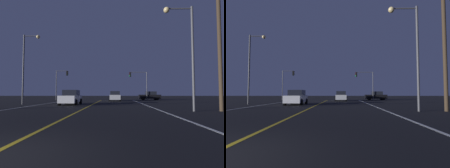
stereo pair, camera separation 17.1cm
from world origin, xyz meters
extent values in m
cube|color=silver|center=(6.08, 12.70, 0.00)|extent=(0.16, 37.41, 0.01)
cube|color=silver|center=(-6.08, 12.70, 0.00)|extent=(0.16, 37.41, 0.01)
cube|color=gold|center=(0.00, 12.70, 0.00)|extent=(0.16, 37.41, 0.01)
cylinder|color=black|center=(8.22, 32.10, 0.34)|extent=(0.68, 0.22, 0.68)
cylinder|color=black|center=(8.22, 33.90, 0.34)|extent=(0.68, 0.22, 0.68)
cylinder|color=black|center=(10.92, 32.10, 0.34)|extent=(0.68, 0.22, 0.68)
cylinder|color=black|center=(10.92, 33.90, 0.34)|extent=(0.68, 0.22, 0.68)
cube|color=black|center=(9.57, 33.00, 0.66)|extent=(4.30, 1.80, 0.80)
cube|color=black|center=(9.82, 33.00, 1.38)|extent=(2.10, 1.60, 0.64)
cube|color=red|center=(11.67, 32.40, 0.76)|extent=(0.08, 0.24, 0.16)
cube|color=red|center=(11.67, 33.60, 0.76)|extent=(0.08, 0.24, 0.16)
cylinder|color=black|center=(-1.58, 16.19, 0.34)|extent=(0.22, 0.68, 0.68)
cylinder|color=black|center=(-3.38, 16.19, 0.34)|extent=(0.22, 0.68, 0.68)
cylinder|color=black|center=(-1.58, 18.89, 0.34)|extent=(0.22, 0.68, 0.68)
cylinder|color=black|center=(-3.38, 18.89, 0.34)|extent=(0.22, 0.68, 0.68)
cube|color=silver|center=(-2.48, 17.54, 0.66)|extent=(1.80, 4.30, 0.80)
cube|color=black|center=(-2.48, 17.79, 1.38)|extent=(1.60, 2.10, 0.64)
cube|color=red|center=(-1.88, 19.64, 0.76)|extent=(0.24, 0.08, 0.16)
cube|color=red|center=(-3.08, 19.64, 0.76)|extent=(0.24, 0.08, 0.16)
cylinder|color=black|center=(1.77, 29.64, 0.34)|extent=(0.22, 0.68, 0.68)
cylinder|color=black|center=(3.57, 29.64, 0.34)|extent=(0.22, 0.68, 0.68)
cylinder|color=black|center=(1.77, 26.94, 0.34)|extent=(0.22, 0.68, 0.68)
cylinder|color=black|center=(3.57, 26.94, 0.34)|extent=(0.22, 0.68, 0.68)
cube|color=#B7BABF|center=(2.67, 28.29, 0.66)|extent=(1.80, 4.30, 0.80)
cube|color=black|center=(2.67, 28.04, 1.38)|extent=(1.60, 2.10, 0.64)
cube|color=red|center=(2.07, 26.19, 0.76)|extent=(0.24, 0.08, 0.16)
cube|color=red|center=(3.27, 26.19, 0.76)|extent=(0.24, 0.08, 0.16)
cylinder|color=#4C4C51|center=(8.89, 31.91, 2.76)|extent=(0.14, 0.14, 5.51)
cylinder|color=#4C4C51|center=(7.28, 31.91, 5.46)|extent=(3.21, 0.10, 0.10)
cube|color=black|center=(5.67, 31.91, 5.01)|extent=(0.28, 0.36, 0.90)
sphere|color=#3A0605|center=(5.51, 31.91, 5.31)|extent=(0.20, 0.20, 0.20)
sphere|color=#3C2706|center=(5.51, 31.91, 5.01)|extent=(0.20, 0.20, 0.20)
sphere|color=#19E059|center=(5.51, 31.91, 4.71)|extent=(0.20, 0.20, 0.20)
cylinder|color=#4C4C51|center=(-8.89, 31.91, 2.90)|extent=(0.14, 0.14, 5.80)
cylinder|color=#4C4C51|center=(-7.84, 31.91, 5.75)|extent=(2.10, 0.10, 0.10)
cube|color=black|center=(-6.79, 31.91, 5.30)|extent=(0.28, 0.36, 0.90)
sphere|color=#3A0605|center=(-6.63, 31.91, 5.60)|extent=(0.20, 0.20, 0.20)
sphere|color=#3C2706|center=(-6.63, 31.91, 5.30)|extent=(0.20, 0.20, 0.20)
sphere|color=#19E059|center=(-6.63, 31.91, 5.00)|extent=(0.20, 0.20, 0.20)
cylinder|color=#4C4C51|center=(8.35, 9.84, 3.88)|extent=(0.18, 0.18, 7.76)
cylinder|color=#4C4C51|center=(7.41, 9.84, 7.61)|extent=(1.88, 0.10, 0.10)
sphere|color=#F9D88C|center=(6.48, 9.84, 7.51)|extent=(0.44, 0.44, 0.44)
cylinder|color=#4C4C51|center=(-8.35, 17.98, 4.20)|extent=(0.18, 0.18, 8.39)
cylinder|color=#4C4C51|center=(-7.50, 17.98, 8.24)|extent=(1.71, 0.10, 0.10)
sphere|color=#F9D88C|center=(-6.64, 17.98, 8.14)|extent=(0.44, 0.44, 0.44)
cylinder|color=#423323|center=(10.36, 9.91, 5.11)|extent=(0.28, 0.28, 10.22)
camera|label=1|loc=(2.61, -3.33, 1.29)|focal=28.93mm
camera|label=2|loc=(2.78, -3.33, 1.29)|focal=28.93mm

